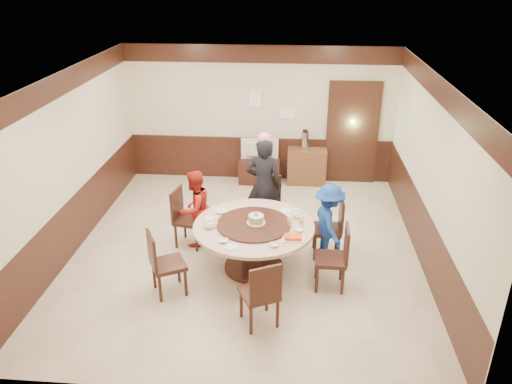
# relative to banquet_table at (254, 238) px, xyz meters

# --- Properties ---
(room) EXTENTS (6.00, 6.04, 2.84)m
(room) POSITION_rel_banquet_table_xyz_m (-0.16, 0.56, 0.55)
(room) COLOR beige
(room) RESTS_ON ground
(banquet_table) EXTENTS (1.79, 1.79, 0.78)m
(banquet_table) POSITION_rel_banquet_table_xyz_m (0.00, 0.00, 0.00)
(banquet_table) COLOR #32170F
(banquet_table) RESTS_ON ground
(chair_0) EXTENTS (0.46, 0.45, 0.97)m
(chair_0) POSITION_rel_banquet_table_xyz_m (1.13, 0.49, -0.23)
(chair_0) COLOR #32170F
(chair_0) RESTS_ON ground
(chair_1) EXTENTS (0.45, 0.46, 0.97)m
(chair_1) POSITION_rel_banquet_table_xyz_m (0.14, 1.20, -0.23)
(chair_1) COLOR #32170F
(chair_1) RESTS_ON ground
(chair_2) EXTENTS (0.53, 0.52, 0.97)m
(chair_2) POSITION_rel_banquet_table_xyz_m (-1.12, 0.63, -0.23)
(chair_2) COLOR #32170F
(chair_2) RESTS_ON ground
(chair_3) EXTENTS (0.60, 0.60, 0.97)m
(chair_3) POSITION_rel_banquet_table_xyz_m (-1.15, -0.70, -0.23)
(chair_3) COLOR #32170F
(chair_3) RESTS_ON ground
(chair_4) EXTENTS (0.59, 0.59, 0.97)m
(chair_4) POSITION_rel_banquet_table_xyz_m (0.18, -1.26, -0.23)
(chair_4) COLOR #32170F
(chair_4) RESTS_ON ground
(chair_5) EXTENTS (0.46, 0.45, 0.97)m
(chair_5) POSITION_rel_banquet_table_xyz_m (1.14, -0.37, -0.23)
(chair_5) COLOR #32170F
(chair_5) RESTS_ON ground
(person_standing) EXTENTS (0.66, 0.48, 1.69)m
(person_standing) POSITION_rel_banquet_table_xyz_m (0.07, 1.22, 0.31)
(person_standing) COLOR black
(person_standing) RESTS_ON ground
(person_red) EXTENTS (0.74, 0.79, 1.29)m
(person_red) POSITION_rel_banquet_table_xyz_m (-1.01, 0.67, 0.11)
(person_red) COLOR #AA2016
(person_red) RESTS_ON ground
(person_blue) EXTENTS (0.68, 0.92, 1.27)m
(person_blue) POSITION_rel_banquet_table_xyz_m (1.12, 0.37, 0.10)
(person_blue) COLOR navy
(person_blue) RESTS_ON ground
(birthday_cake) EXTENTS (0.27, 0.27, 0.19)m
(birthday_cake) POSITION_rel_banquet_table_xyz_m (0.03, 0.01, 0.31)
(birthday_cake) COLOR white
(birthday_cake) RESTS_ON banquet_table
(teapot_left) EXTENTS (0.17, 0.15, 0.13)m
(teapot_left) POSITION_rel_banquet_table_xyz_m (-0.64, -0.14, 0.28)
(teapot_left) COLOR white
(teapot_left) RESTS_ON banquet_table
(teapot_right) EXTENTS (0.17, 0.15, 0.13)m
(teapot_right) POSITION_rel_banquet_table_xyz_m (0.63, 0.27, 0.28)
(teapot_right) COLOR white
(teapot_right) RESTS_ON banquet_table
(bowl_0) EXTENTS (0.16, 0.16, 0.04)m
(bowl_0) POSITION_rel_banquet_table_xyz_m (-0.52, 0.35, 0.24)
(bowl_0) COLOR white
(bowl_0) RESTS_ON banquet_table
(bowl_1) EXTENTS (0.13, 0.13, 0.04)m
(bowl_1) POSITION_rel_banquet_table_xyz_m (0.32, -0.58, 0.24)
(bowl_1) COLOR white
(bowl_1) RESTS_ON banquet_table
(bowl_2) EXTENTS (0.13, 0.13, 0.03)m
(bowl_2) POSITION_rel_banquet_table_xyz_m (-0.38, -0.52, 0.23)
(bowl_2) COLOR white
(bowl_2) RESTS_ON banquet_table
(bowl_3) EXTENTS (0.12, 0.12, 0.04)m
(bowl_3) POSITION_rel_banquet_table_xyz_m (0.66, -0.13, 0.24)
(bowl_3) COLOR white
(bowl_3) RESTS_ON banquet_table
(bowl_4) EXTENTS (0.15, 0.15, 0.04)m
(bowl_4) POSITION_rel_banquet_table_xyz_m (-0.67, 0.08, 0.24)
(bowl_4) COLOR white
(bowl_4) RESTS_ON banquet_table
(saucer_near) EXTENTS (0.18, 0.18, 0.01)m
(saucer_near) POSITION_rel_banquet_table_xyz_m (-0.25, -0.65, 0.22)
(saucer_near) COLOR white
(saucer_near) RESTS_ON banquet_table
(saucer_far) EXTENTS (0.18, 0.18, 0.01)m
(saucer_far) POSITION_rel_banquet_table_xyz_m (0.45, 0.50, 0.22)
(saucer_far) COLOR white
(saucer_far) RESTS_ON banquet_table
(shrimp_platter) EXTENTS (0.30, 0.20, 0.06)m
(shrimp_platter) POSITION_rel_banquet_table_xyz_m (0.58, -0.38, 0.24)
(shrimp_platter) COLOR white
(shrimp_platter) RESTS_ON banquet_table
(bottle_0) EXTENTS (0.06, 0.06, 0.16)m
(bottle_0) POSITION_rel_banquet_table_xyz_m (0.52, -0.01, 0.30)
(bottle_0) COLOR white
(bottle_0) RESTS_ON banquet_table
(bottle_1) EXTENTS (0.06, 0.06, 0.16)m
(bottle_1) POSITION_rel_banquet_table_xyz_m (0.70, 0.03, 0.30)
(bottle_1) COLOR white
(bottle_1) RESTS_ON banquet_table
(tv_stand) EXTENTS (0.85, 0.45, 0.50)m
(tv_stand) POSITION_rel_banquet_table_xyz_m (-0.16, 3.29, -0.28)
(tv_stand) COLOR #32170F
(tv_stand) RESTS_ON ground
(television) EXTENTS (0.78, 0.15, 0.45)m
(television) POSITION_rel_banquet_table_xyz_m (-0.16, 3.29, 0.19)
(television) COLOR gray
(television) RESTS_ON tv_stand
(side_cabinet) EXTENTS (0.80, 0.40, 0.75)m
(side_cabinet) POSITION_rel_banquet_table_xyz_m (0.82, 3.32, -0.16)
(side_cabinet) COLOR brown
(side_cabinet) RESTS_ON ground
(thermos) EXTENTS (0.15, 0.15, 0.38)m
(thermos) POSITION_rel_banquet_table_xyz_m (0.76, 3.32, 0.41)
(thermos) COLOR silver
(thermos) RESTS_ON side_cabinet
(notice_left) EXTENTS (0.25, 0.00, 0.35)m
(notice_left) POSITION_rel_banquet_table_xyz_m (-0.27, 3.50, 1.22)
(notice_left) COLOR white
(notice_left) RESTS_ON room
(notice_right) EXTENTS (0.30, 0.00, 0.22)m
(notice_right) POSITION_rel_banquet_table_xyz_m (0.38, 3.50, 0.92)
(notice_right) COLOR white
(notice_right) RESTS_ON room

